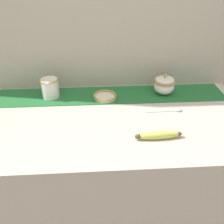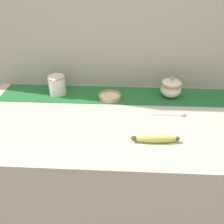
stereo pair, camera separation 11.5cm
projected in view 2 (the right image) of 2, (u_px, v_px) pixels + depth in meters
The scene contains 8 objects.
countertop at pixel (113, 182), 1.43m from camera, with size 1.39×0.69×0.87m, color beige.
back_wall at pixel (117, 30), 1.34m from camera, with size 2.19×0.04×2.40m, color #B7AD99.
table_runner at pixel (116, 95), 1.39m from camera, with size 1.28×0.21×0.00m, color #236B33.
cream_pitcher at pixel (57, 84), 1.38m from camera, with size 0.10×0.12×0.11m.
sugar_bowl at pixel (171, 88), 1.35m from camera, with size 0.12×0.12×0.12m.
small_dish at pixel (110, 96), 1.36m from camera, with size 0.13×0.13×0.02m.
banana at pixel (155, 138), 1.04m from camera, with size 0.20×0.04×0.04m.
spoon at pixel (179, 115), 1.22m from camera, with size 0.19×0.03×0.01m.
Camera 2 is at (0.05, -1.00, 1.53)m, focal length 40.00 mm.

